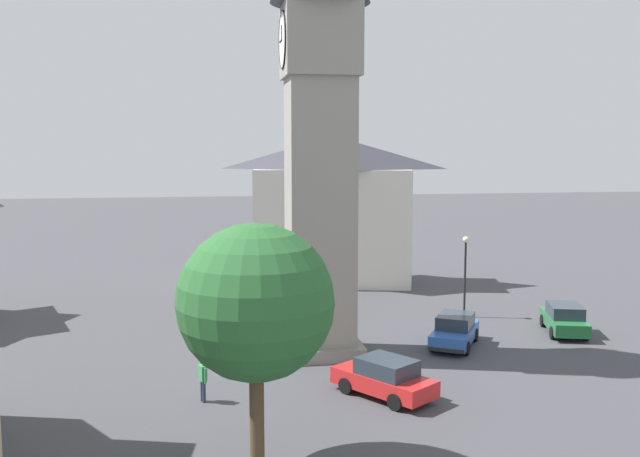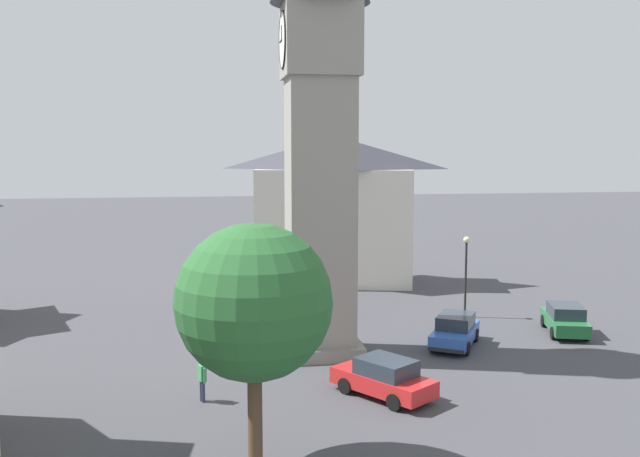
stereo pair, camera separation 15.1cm
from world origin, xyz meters
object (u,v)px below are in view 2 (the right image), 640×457
at_px(pedestrian, 202,376).
at_px(car_blue_kerb, 565,319).
at_px(tree, 254,303).
at_px(car_white_side, 455,331).
at_px(lamp_post, 466,263).
at_px(car_red_corner, 302,304).
at_px(car_silver_kerb, 384,378).
at_px(building_shop_left, 335,209).
at_px(clock_tower, 320,62).

bearing_deg(pedestrian, car_blue_kerb, -69.34).
xyz_separation_m(car_blue_kerb, tree, (-12.69, 16.65, 4.31)).
bearing_deg(car_blue_kerb, car_white_side, 101.73).
xyz_separation_m(pedestrian, lamp_post, (10.99, -14.45, 2.09)).
bearing_deg(car_red_corner, car_silver_kerb, -173.24).
bearing_deg(lamp_post, car_red_corner, 81.62).
height_order(car_white_side, lamp_post, lamp_post).
height_order(car_red_corner, tree, tree).
distance_m(car_white_side, building_shop_left, 17.12).
relative_size(car_white_side, building_shop_left, 0.37).
bearing_deg(tree, building_shop_left, -14.72).
xyz_separation_m(car_silver_kerb, car_white_side, (6.14, -5.04, 0.00)).
xyz_separation_m(clock_tower, tree, (-11.29, 3.71, -8.22)).
distance_m(car_silver_kerb, car_white_side, 7.94).
bearing_deg(car_silver_kerb, pedestrian, 85.39).
distance_m(tree, lamp_post, 21.20).
height_order(car_blue_kerb, lamp_post, lamp_post).
xyz_separation_m(car_blue_kerb, car_silver_kerb, (-7.46, 11.40, 0.00)).
xyz_separation_m(car_white_side, tree, (-11.37, 10.29, 4.31)).
height_order(car_silver_kerb, car_white_side, same).
relative_size(car_red_corner, tree, 0.56).
bearing_deg(pedestrian, car_red_corner, -23.53).
height_order(car_blue_kerb, building_shop_left, building_shop_left).
distance_m(car_white_side, tree, 15.93).
relative_size(tree, building_shop_left, 0.62).
distance_m(car_blue_kerb, building_shop_left, 18.19).
bearing_deg(building_shop_left, lamp_post, -152.89).
relative_size(clock_tower, pedestrian, 13.42).
bearing_deg(car_blue_kerb, lamp_post, 43.21).
distance_m(clock_tower, car_silver_kerb, 14.00).
height_order(car_white_side, building_shop_left, building_shop_left).
distance_m(tree, building_shop_left, 28.56).
xyz_separation_m(clock_tower, building_shop_left, (16.33, -3.55, -8.08)).
distance_m(car_blue_kerb, car_red_corner, 14.02).
xyz_separation_m(tree, building_shop_left, (27.63, -7.26, 0.13)).
height_order(car_red_corner, pedestrian, pedestrian).
bearing_deg(pedestrian, lamp_post, -52.75).
relative_size(car_blue_kerb, tree, 0.60).
bearing_deg(car_silver_kerb, lamp_post, -33.19).
relative_size(car_red_corner, lamp_post, 0.91).
relative_size(car_blue_kerb, car_silver_kerb, 1.02).
distance_m(car_silver_kerb, lamp_post, 14.00).
height_order(car_white_side, pedestrian, pedestrian).
bearing_deg(car_red_corner, car_white_side, -135.77).
bearing_deg(car_silver_kerb, tree, 134.91).
distance_m(pedestrian, lamp_post, 18.28).
xyz_separation_m(clock_tower, car_silver_kerb, (-6.06, -1.55, -12.53)).
relative_size(clock_tower, car_white_side, 5.14).
relative_size(car_blue_kerb, building_shop_left, 0.37).
distance_m(building_shop_left, lamp_post, 12.36).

